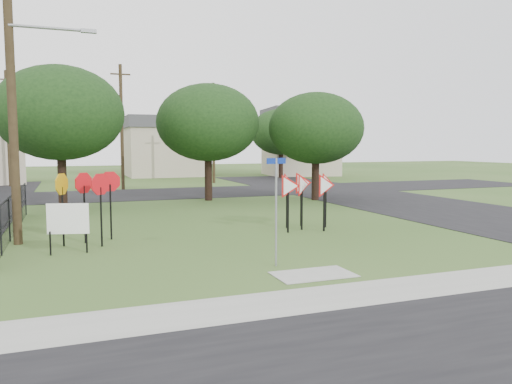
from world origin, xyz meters
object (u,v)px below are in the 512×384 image
Objects in this scene: street_name_sign at (276,204)px; info_board at (68,220)px; stop_sign_cluster at (89,190)px; yield_sign_cluster at (305,187)px.

info_board is (-5.22, 3.54, -0.66)m from street_name_sign.
stop_sign_cluster reaches higher than yield_sign_cluster.
info_board is (-0.68, -1.42, -0.75)m from stop_sign_cluster.
stop_sign_cluster is 0.85× the size of yield_sign_cluster.
street_name_sign is 1.91× the size of info_board.
yield_sign_cluster is 8.72m from info_board.
yield_sign_cluster is (3.35, 5.08, -0.03)m from street_name_sign.
street_name_sign reaches higher than info_board.
street_name_sign reaches higher than yield_sign_cluster.
stop_sign_cluster is 1.55× the size of info_board.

